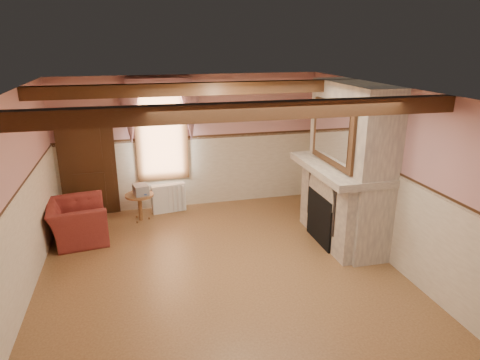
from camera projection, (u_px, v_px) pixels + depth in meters
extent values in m
cube|color=brown|center=(220.00, 272.00, 6.70)|extent=(5.50, 6.00, 0.01)
cube|color=silver|center=(217.00, 91.00, 5.83)|extent=(5.50, 6.00, 0.01)
cube|color=tan|center=(191.00, 142.00, 9.03)|extent=(5.50, 0.02, 2.80)
cube|color=tan|center=(291.00, 304.00, 3.50)|extent=(5.50, 0.02, 2.80)
cube|color=tan|center=(14.00, 204.00, 5.63)|extent=(0.02, 6.00, 2.80)
cube|color=tan|center=(386.00, 174.00, 6.90)|extent=(0.02, 6.00, 2.80)
cube|color=black|center=(323.00, 218.00, 7.58)|extent=(0.20, 0.95, 0.90)
imported|color=maroon|center=(78.00, 221.00, 7.66)|extent=(1.11, 1.23, 0.72)
cylinder|color=brown|center=(140.00, 207.00, 8.55)|extent=(0.60, 0.60, 0.55)
cube|color=#B7AD8C|center=(141.00, 190.00, 8.42)|extent=(0.33, 0.37, 0.20)
cube|color=silver|center=(169.00, 198.00, 8.97)|extent=(0.72, 0.28, 0.60)
imported|color=brown|center=(342.00, 163.00, 7.27)|extent=(0.35, 0.35, 0.09)
cube|color=black|center=(327.00, 152.00, 7.78)|extent=(0.14, 0.24, 0.20)
cylinder|color=gold|center=(333.00, 153.00, 7.56)|extent=(0.11, 0.11, 0.28)
cylinder|color=maroon|center=(364.00, 174.00, 6.57)|extent=(0.06, 0.06, 0.16)
cylinder|color=yellow|center=(345.00, 164.00, 7.17)|extent=(0.06, 0.06, 0.12)
cube|color=gray|center=(349.00, 165.00, 7.38)|extent=(0.85, 2.00, 2.80)
cube|color=gray|center=(340.00, 168.00, 7.35)|extent=(1.05, 2.05, 0.12)
cube|color=silver|center=(332.00, 134.00, 7.12)|extent=(0.06, 1.44, 1.04)
cube|color=black|center=(88.00, 166.00, 8.60)|extent=(1.10, 0.10, 2.10)
cube|color=white|center=(161.00, 132.00, 8.78)|extent=(1.06, 0.08, 2.02)
cube|color=gray|center=(160.00, 104.00, 8.51)|extent=(1.30, 0.14, 1.40)
cube|color=black|center=(238.00, 112.00, 4.75)|extent=(5.50, 0.18, 0.20)
cube|color=black|center=(203.00, 89.00, 6.96)|extent=(5.50, 0.18, 0.20)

